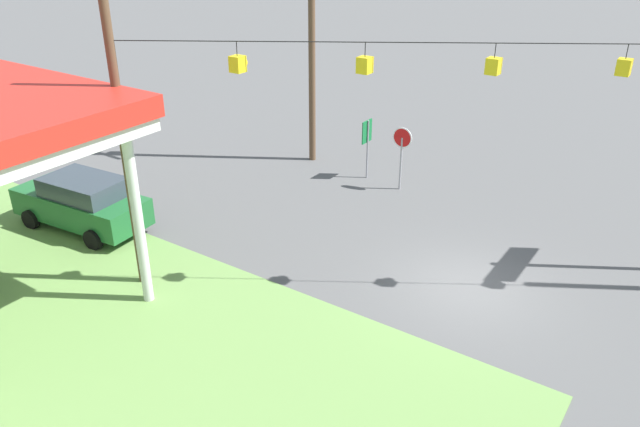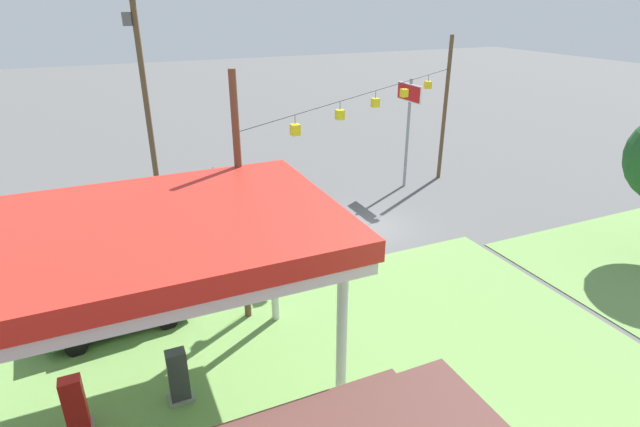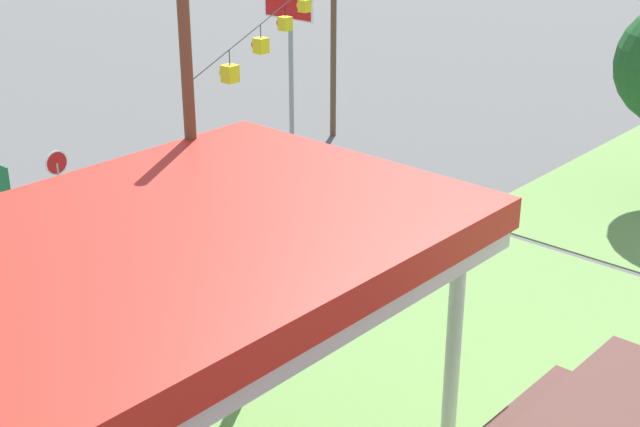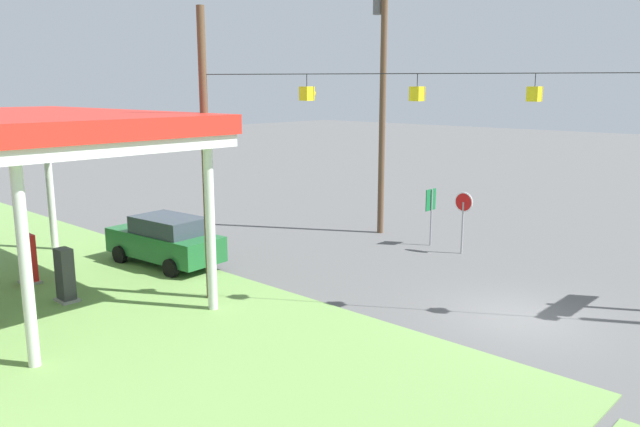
% 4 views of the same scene
% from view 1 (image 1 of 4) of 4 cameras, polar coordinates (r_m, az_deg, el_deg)
% --- Properties ---
extents(ground_plane, '(160.00, 160.00, 0.00)m').
position_cam_1_polar(ground_plane, '(18.56, 13.24, -6.62)').
color(ground_plane, '#565656').
extents(car_at_pumps_front, '(4.94, 2.41, 1.87)m').
position_cam_1_polar(car_at_pumps_front, '(22.40, -20.94, 1.00)').
color(car_at_pumps_front, '#1E602D').
rests_on(car_at_pumps_front, ground).
extents(stop_sign_roadside, '(0.80, 0.08, 2.50)m').
position_cam_1_polar(stop_sign_roadside, '(23.85, 7.50, 6.24)').
color(stop_sign_roadside, '#99999E').
rests_on(stop_sign_roadside, ground).
extents(route_sign, '(0.10, 0.70, 2.40)m').
position_cam_1_polar(route_sign, '(24.86, 4.33, 6.96)').
color(route_sign, gray).
rests_on(route_sign, ground).
extents(utility_pole_main, '(2.20, 0.44, 11.74)m').
position_cam_1_polar(utility_pole_main, '(25.72, -0.84, 18.68)').
color(utility_pole_main, brown).
rests_on(utility_pole_main, ground).
extents(signal_span_gantry, '(16.13, 10.24, 8.88)m').
position_cam_1_polar(signal_span_gantry, '(16.52, 14.99, 7.94)').
color(signal_span_gantry, brown).
rests_on(signal_span_gantry, ground).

